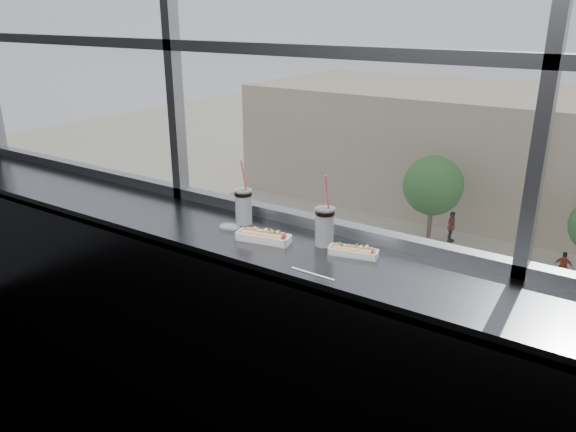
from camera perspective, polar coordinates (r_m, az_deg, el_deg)
The scene contains 16 objects.
wall_back_lower at distance 3.20m, azimuth 3.17°, elevation -10.49°, with size 6.00×6.00×0.00m, color black.
counter at distance 2.76m, azimuth 0.45°, elevation -3.62°, with size 6.00×0.55×0.06m, color slate.
counter_fascia at distance 2.83m, azimuth -2.51°, elevation -15.05°, with size 6.00×0.04×1.04m, color slate.
hotdog_tray_left at distance 2.79m, azimuth -2.50°, elevation -2.05°, with size 0.29×0.14×0.07m.
hotdog_tray_right at distance 2.65m, azimuth 6.64°, elevation -3.54°, with size 0.24×0.13×0.06m.
soda_cup_left at distance 3.01m, azimuth -4.54°, elevation 1.13°, with size 0.10×0.10×0.36m.
soda_cup_right at distance 2.72m, azimuth 3.74°, elevation -0.90°, with size 0.10×0.10×0.36m.
loose_straw at distance 2.46m, azimuth 2.55°, elevation -5.89°, with size 0.01×0.01×0.22m, color white.
wrapper at distance 2.96m, azimuth -5.94°, elevation -1.08°, with size 0.11×0.08×0.03m, color silver.
street_asphalt at distance 26.00m, azimuth 26.34°, elevation -12.57°, with size 80.00×10.00×0.06m, color black.
car_near_b at distance 23.77m, azimuth 7.01°, elevation -10.90°, with size 5.50×2.29×1.83m, color #2F2F2F.
car_near_a at distance 27.07m, azimuth -6.44°, elevation -6.18°, with size 6.98×2.91×2.33m, color #9D9D9D.
car_far_a at distance 30.75m, azimuth 11.79°, elevation -3.65°, with size 5.56×2.32×1.85m, color black.
pedestrian_a at distance 34.91m, azimuth 16.28°, elevation -0.76°, with size 1.03×0.77×2.31m, color #66605B.
pedestrian_b at distance 32.02m, azimuth 26.23°, elevation -4.38°, with size 0.86×0.65×1.94m, color #66605B.
tree_left at distance 33.43m, azimuth 14.52°, elevation 3.00°, with size 3.48×3.48×5.43m.
Camera 1 is at (1.38, -0.89, 2.18)m, focal length 35.00 mm.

